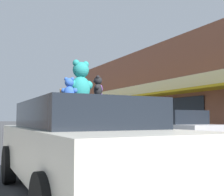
{
  "coord_description": "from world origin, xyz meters",
  "views": [
    {
      "loc": [
        -4.5,
        -4.88,
        1.2
      ],
      "look_at": [
        -0.69,
        2.21,
        1.79
      ],
      "focal_mm": 45.0,
      "sensor_mm": 36.0,
      "label": 1
    }
  ],
  "objects_px": {
    "teddy_bear_orange": "(73,96)",
    "teddy_bear_blue": "(69,89)",
    "parked_car_far_center": "(173,129)",
    "teddy_bear_giant": "(81,82)",
    "plush_art_car": "(81,144)",
    "teddy_bear_brown": "(62,95)",
    "teddy_bear_purple": "(99,94)",
    "teddy_bear_black": "(98,87)"
  },
  "relations": [
    {
      "from": "teddy_bear_blue",
      "to": "teddy_bear_purple",
      "type": "bearing_deg",
      "value": -108.72
    },
    {
      "from": "teddy_bear_brown",
      "to": "teddy_bear_blue",
      "type": "bearing_deg",
      "value": 123.66
    },
    {
      "from": "plush_art_car",
      "to": "teddy_bear_purple",
      "type": "relative_size",
      "value": 13.05
    },
    {
      "from": "teddy_bear_giant",
      "to": "parked_car_far_center",
      "type": "height_order",
      "value": "teddy_bear_giant"
    },
    {
      "from": "teddy_bear_giant",
      "to": "teddy_bear_black",
      "type": "distance_m",
      "value": 1.13
    },
    {
      "from": "teddy_bear_purple",
      "to": "teddy_bear_black",
      "type": "xyz_separation_m",
      "value": [
        -0.73,
        -1.49,
        -0.04
      ]
    },
    {
      "from": "teddy_bear_blue",
      "to": "teddy_bear_brown",
      "type": "distance_m",
      "value": 0.49
    },
    {
      "from": "teddy_bear_orange",
      "to": "teddy_bear_black",
      "type": "bearing_deg",
      "value": 102.35
    },
    {
      "from": "teddy_bear_purple",
      "to": "teddy_bear_brown",
      "type": "height_order",
      "value": "teddy_bear_purple"
    },
    {
      "from": "teddy_bear_giant",
      "to": "teddy_bear_brown",
      "type": "xyz_separation_m",
      "value": [
        -0.25,
        0.19,
        -0.22
      ]
    },
    {
      "from": "teddy_bear_purple",
      "to": "teddy_bear_black",
      "type": "bearing_deg",
      "value": 31.56
    },
    {
      "from": "plush_art_car",
      "to": "teddy_bear_giant",
      "type": "height_order",
      "value": "teddy_bear_giant"
    },
    {
      "from": "teddy_bear_orange",
      "to": "parked_car_far_center",
      "type": "distance_m",
      "value": 7.0
    },
    {
      "from": "teddy_bear_giant",
      "to": "teddy_bear_brown",
      "type": "bearing_deg",
      "value": -50.1
    },
    {
      "from": "teddy_bear_purple",
      "to": "plush_art_car",
      "type": "bearing_deg",
      "value": 12.09
    },
    {
      "from": "teddy_bear_giant",
      "to": "teddy_bear_black",
      "type": "xyz_separation_m",
      "value": [
        -0.2,
        -1.1,
        -0.2
      ]
    },
    {
      "from": "plush_art_car",
      "to": "teddy_bear_brown",
      "type": "distance_m",
      "value": 0.88
    },
    {
      "from": "teddy_bear_orange",
      "to": "teddy_bear_black",
      "type": "relative_size",
      "value": 0.85
    },
    {
      "from": "plush_art_car",
      "to": "teddy_bear_giant",
      "type": "relative_size",
      "value": 6.74
    },
    {
      "from": "teddy_bear_orange",
      "to": "parked_car_far_center",
      "type": "height_order",
      "value": "teddy_bear_orange"
    },
    {
      "from": "parked_car_far_center",
      "to": "teddy_bear_black",
      "type": "bearing_deg",
      "value": -137.33
    },
    {
      "from": "teddy_bear_giant",
      "to": "parked_car_far_center",
      "type": "distance_m",
      "value": 7.09
    },
    {
      "from": "teddy_bear_purple",
      "to": "teddy_bear_black",
      "type": "relative_size",
      "value": 1.32
    },
    {
      "from": "teddy_bear_giant",
      "to": "teddy_bear_orange",
      "type": "xyz_separation_m",
      "value": [
        -0.06,
        0.18,
        -0.22
      ]
    },
    {
      "from": "teddy_bear_giant",
      "to": "plush_art_car",
      "type": "bearing_deg",
      "value": 58.62
    },
    {
      "from": "teddy_bear_giant",
      "to": "teddy_bear_purple",
      "type": "height_order",
      "value": "teddy_bear_giant"
    },
    {
      "from": "plush_art_car",
      "to": "teddy_bear_black",
      "type": "xyz_separation_m",
      "value": [
        -0.14,
        -0.92,
        0.8
      ]
    },
    {
      "from": "teddy_bear_giant",
      "to": "teddy_bear_blue",
      "type": "bearing_deg",
      "value": 30.8
    },
    {
      "from": "teddy_bear_purple",
      "to": "teddy_bear_black",
      "type": "height_order",
      "value": "teddy_bear_purple"
    },
    {
      "from": "plush_art_car",
      "to": "teddy_bear_blue",
      "type": "distance_m",
      "value": 0.89
    },
    {
      "from": "teddy_bear_giant",
      "to": "parked_car_far_center",
      "type": "xyz_separation_m",
      "value": [
        5.59,
        4.24,
        -1.02
      ]
    },
    {
      "from": "teddy_bear_orange",
      "to": "teddy_bear_blue",
      "type": "distance_m",
      "value": 0.54
    },
    {
      "from": "plush_art_car",
      "to": "teddy_bear_orange",
      "type": "bearing_deg",
      "value": 92.29
    },
    {
      "from": "plush_art_car",
      "to": "teddy_bear_black",
      "type": "distance_m",
      "value": 1.23
    },
    {
      "from": "teddy_bear_orange",
      "to": "teddy_bear_blue",
      "type": "xyz_separation_m",
      "value": [
        -0.24,
        -0.48,
        0.06
      ]
    },
    {
      "from": "parked_car_far_center",
      "to": "teddy_bear_blue",
      "type": "bearing_deg",
      "value": -142.4
    },
    {
      "from": "teddy_bear_giant",
      "to": "teddy_bear_orange",
      "type": "bearing_deg",
      "value": -84.62
    },
    {
      "from": "teddy_bear_purple",
      "to": "teddy_bear_blue",
      "type": "bearing_deg",
      "value": 7.44
    },
    {
      "from": "teddy_bear_orange",
      "to": "teddy_bear_brown",
      "type": "distance_m",
      "value": 0.19
    },
    {
      "from": "teddy_bear_blue",
      "to": "teddy_bear_brown",
      "type": "xyz_separation_m",
      "value": [
        0.05,
        0.48,
        -0.06
      ]
    },
    {
      "from": "plush_art_car",
      "to": "teddy_bear_black",
      "type": "bearing_deg",
      "value": -97.48
    },
    {
      "from": "plush_art_car",
      "to": "teddy_bear_brown",
      "type": "xyz_separation_m",
      "value": [
        -0.19,
        0.36,
        0.78
      ]
    }
  ]
}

